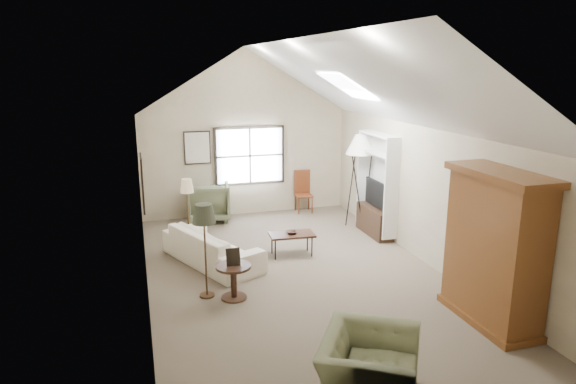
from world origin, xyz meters
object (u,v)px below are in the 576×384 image
object	(u,v)px
armchair_far	(208,201)
side_chair	(304,192)
armoire	(495,248)
sofa	(212,246)
coffee_table	(292,244)
side_table	(234,282)
armchair_near	(369,370)

from	to	relation	value
armchair_far	side_chair	distance (m)	2.38
armoire	sofa	distance (m)	4.90
coffee_table	armchair_far	bearing A→B (deg)	113.45
coffee_table	side_table	world-z (taller)	side_table
side_table	armoire	bearing A→B (deg)	-27.49
armchair_near	coffee_table	size ratio (longest dim) A/B	1.34
sofa	armchair_far	size ratio (longest dim) A/B	2.22
armchair_near	side_chair	xyz separation A→B (m)	(1.67, 7.27, 0.15)
armoire	coffee_table	world-z (taller)	armoire
armchair_near	side_chair	world-z (taller)	side_chair
side_table	side_chair	distance (m)	5.07
armoire	side_chair	size ratio (longest dim) A/B	2.12
sofa	side_table	size ratio (longest dim) A/B	3.99
armoire	side_table	distance (m)	3.90
armchair_near	coffee_table	distance (m)	4.50
coffee_table	armchair_near	bearing A→B (deg)	-96.36
armoire	sofa	xyz separation A→B (m)	(-3.48, 3.36, -0.78)
sofa	side_table	world-z (taller)	sofa
sofa	side_table	distance (m)	1.60
armoire	sofa	bearing A→B (deg)	136.02
armchair_far	side_chair	size ratio (longest dim) A/B	0.96
sofa	armoire	bearing A→B (deg)	-158.14
sofa	side_chair	xyz separation A→B (m)	(2.70, 2.74, 0.20)
armchair_far	armchair_near	bearing A→B (deg)	101.87
armoire	sofa	size ratio (longest dim) A/B	0.99
sofa	coffee_table	world-z (taller)	sofa
armchair_far	side_table	size ratio (longest dim) A/B	1.80
sofa	armchair_far	distance (m)	2.76
coffee_table	side_chair	size ratio (longest dim) A/B	0.82
armchair_near	side_chair	bearing A→B (deg)	19.99
armchair_far	coffee_table	distance (m)	3.05
armchair_near	side_table	size ratio (longest dim) A/B	2.06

